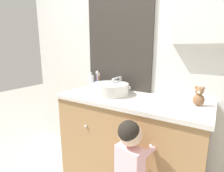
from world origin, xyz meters
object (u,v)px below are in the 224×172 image
(toothbrush_holder, at_px, (98,84))
(teddy_bear, at_px, (199,97))
(sink_basin, at_px, (111,89))
(soap_dispenser, at_px, (92,81))
(child_figure, at_px, (130,167))

(toothbrush_holder, relative_size, teddy_bear, 1.27)
(sink_basin, xyz_separation_m, soap_dispenser, (-0.35, 0.15, 0.02))
(sink_basin, bearing_deg, toothbrush_holder, 149.74)
(soap_dispenser, bearing_deg, sink_basin, -22.72)
(soap_dispenser, bearing_deg, toothbrush_holder, 3.02)
(toothbrush_holder, bearing_deg, child_figure, -40.52)
(soap_dispenser, distance_m, child_figure, 1.07)
(child_figure, bearing_deg, toothbrush_holder, 139.48)
(sink_basin, distance_m, child_figure, 0.74)
(sink_basin, xyz_separation_m, child_figure, (0.43, -0.44, -0.41))
(soap_dispenser, xyz_separation_m, teddy_bear, (1.12, -0.09, 0.00))
(teddy_bear, bearing_deg, soap_dispenser, 175.64)
(toothbrush_holder, relative_size, soap_dispenser, 1.14)
(toothbrush_holder, xyz_separation_m, teddy_bear, (1.03, -0.09, 0.03))
(soap_dispenser, relative_size, teddy_bear, 1.12)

